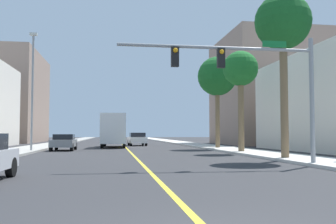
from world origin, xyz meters
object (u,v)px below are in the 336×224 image
Objects in this scene: car_white at (137,139)px; car_gray at (64,142)px; street_lamp at (32,85)px; palm_near at (283,25)px; palm_far at (217,77)px; traffic_signal_mast at (253,71)px; delivery_truck at (114,130)px; palm_mid at (241,71)px.

car_white reaches higher than car_gray.
street_lamp is 2.26× the size of car_gray.
car_white is (-6.18, 25.18, -6.54)m from palm_near.
palm_far is at bearing 12.68° from street_lamp.
street_lamp is at bearing 51.31° from car_gray.
palm_near is 26.73m from car_white.
street_lamp is (-12.08, 14.38, 0.98)m from traffic_signal_mast.
palm_mid is at bearing -53.12° from delivery_truck.
traffic_signal_mast is 11.30m from palm_mid.
street_lamp reaches higher than car_gray.
palm_near is 1.21× the size of palm_mid.
palm_mid reaches higher than car_gray.
palm_far is (0.31, 7.21, 0.65)m from palm_mid.
palm_near is at bearing -91.79° from palm_far.
palm_mid is 1.71× the size of car_white.
street_lamp is at bearing -124.48° from car_white.
palm_mid is 0.87× the size of palm_far.
palm_mid reaches higher than delivery_truck.
car_white is 5.92m from delivery_truck.
car_gray is 0.48× the size of delivery_truck.
palm_mid is at bearing -72.88° from car_white.
car_white is at bearing 109.39° from palm_mid.
street_lamp reaches higher than palm_near.
car_gray is at bearing 50.82° from street_lamp.
palm_mid is at bearing -92.46° from palm_far.
palm_mid reaches higher than car_white.
street_lamp is 17.39m from car_white.
palm_far is 14.79m from car_gray.
palm_mid is 16.24m from delivery_truck.
car_white is 1.07× the size of car_gray.
car_white is 13.57m from car_gray.
traffic_signal_mast is at bearing -106.80° from palm_mid.
street_lamp is 1.08× the size of palm_far.
palm_near is at bearing -35.76° from street_lamp.
delivery_truck is at bearing -120.28° from car_white.
delivery_truck is at bearing 125.30° from palm_mid.
street_lamp is 18.82m from palm_near.
car_gray is at bearing -176.00° from palm_far.
car_gray is at bearing -122.78° from car_white.
traffic_signal_mast is 18.80m from street_lamp.
palm_far is 11.95m from delivery_truck.
palm_mid is at bearing -13.60° from street_lamp.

